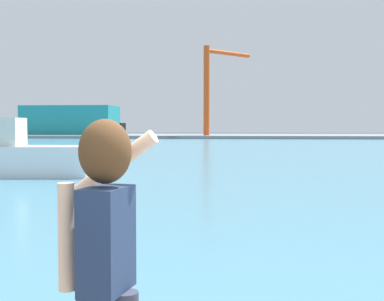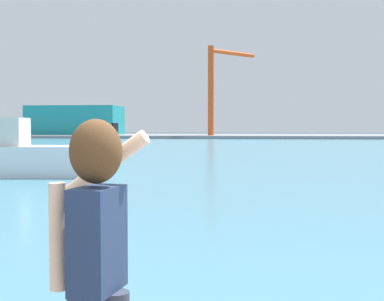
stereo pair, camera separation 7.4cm
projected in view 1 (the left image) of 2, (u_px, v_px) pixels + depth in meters
name	position (u px, v px, depth m)	size (l,w,h in m)	color
ground_plane	(245.00, 148.00, 52.46)	(220.00, 220.00, 0.00)	#334751
harbor_water	(245.00, 147.00, 54.45)	(140.00, 100.00, 0.02)	teal
far_shore_dock	(244.00, 136.00, 94.21)	(140.00, 20.00, 0.51)	gray
person_photographer	(105.00, 246.00, 2.84)	(0.53, 0.56, 1.74)	#2D3342
boat_moored	(10.00, 155.00, 22.64)	(6.66, 2.61, 2.49)	white
warehouse_left	(71.00, 120.00, 97.27)	(16.16, 9.06, 5.18)	teal
port_crane	(212.00, 81.00, 89.60)	(7.73, 8.28, 14.87)	#D84C19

